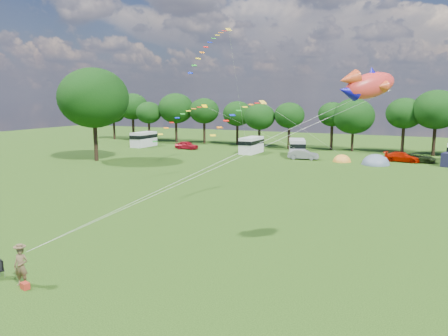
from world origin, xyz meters
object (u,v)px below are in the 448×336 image
at_px(car_a, 187,145).
at_px(car_c, 402,157).
at_px(car_d, 419,158).
at_px(campervan_b, 251,145).
at_px(big_tree, 94,98).
at_px(car_b, 303,155).
at_px(tent_orange, 342,162).
at_px(fish_kite, 366,85).
at_px(kite_flyer, 21,266).
at_px(tent_greyblue, 375,164).
at_px(campervan_a, 144,139).
at_px(campervan_c, 297,147).

xyz_separation_m(car_a, car_c, (35.42, 0.06, -0.02)).
distance_m(car_d, campervan_b, 25.24).
bearing_deg(car_d, big_tree, 118.40).
distance_m(car_b, car_c, 13.87).
relative_size(car_b, tent_orange, 1.46).
bearing_deg(fish_kite, kite_flyer, 159.44).
xyz_separation_m(tent_greyblue, kite_flyer, (-11.24, -48.19, 0.97)).
distance_m(tent_orange, fish_kite, 43.01).
bearing_deg(tent_orange, car_b, -178.61).
bearing_deg(kite_flyer, fish_kite, 11.58).
xyz_separation_m(car_a, car_d, (37.60, 0.53, -0.09)).
bearing_deg(car_b, campervan_a, 75.02).
bearing_deg(car_d, fish_kite, -177.09).
distance_m(campervan_a, campervan_b, 21.75).
relative_size(tent_orange, tent_greyblue, 0.68).
bearing_deg(campervan_b, car_a, 91.07).
bearing_deg(big_tree, tent_greyblue, 20.01).
bearing_deg(campervan_c, car_b, -165.12).
distance_m(big_tree, car_b, 31.46).
relative_size(car_c, kite_flyer, 2.36).
distance_m(campervan_a, tent_greyblue, 41.98).
xyz_separation_m(kite_flyer, fish_kite, (14.81, 7.91, 8.77)).
xyz_separation_m(car_d, tent_greyblue, (-5.25, -4.77, -0.61)).
relative_size(car_d, tent_orange, 1.62).
distance_m(car_b, tent_greyblue, 10.35).
height_order(car_b, kite_flyer, kite_flyer).
bearing_deg(tent_orange, car_d, 21.83).
relative_size(big_tree, fish_kite, 4.19).
relative_size(campervan_b, tent_greyblue, 1.30).
xyz_separation_m(campervan_b, fish_kite, (23.54, -44.39, 8.33)).
height_order(tent_orange, tent_greyblue, tent_greyblue).
height_order(tent_orange, fish_kite, fish_kite).
bearing_deg(big_tree, campervan_b, 45.76).
height_order(car_d, campervan_c, campervan_c).
relative_size(car_a, campervan_a, 0.78).
height_order(car_b, fish_kite, fish_kite).
height_order(car_b, tent_orange, car_b).
bearing_deg(campervan_b, tent_orange, -100.55).
bearing_deg(big_tree, fish_kite, -33.32).
bearing_deg(car_b, fish_kite, -169.20).
bearing_deg(car_d, campervan_a, 95.34).
height_order(campervan_b, campervan_c, campervan_c).
bearing_deg(car_c, tent_greyblue, 150.88).
height_order(tent_greyblue, fish_kite, fish_kite).
bearing_deg(campervan_a, tent_orange, -95.47).
distance_m(big_tree, tent_orange, 36.59).
distance_m(car_c, tent_greyblue, 5.33).
relative_size(car_d, campervan_a, 0.84).
relative_size(big_tree, kite_flyer, 6.73).
bearing_deg(kite_flyer, campervan_c, 74.36).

